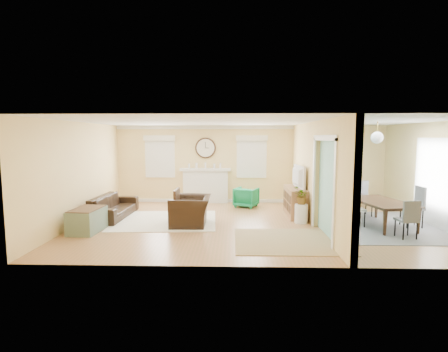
{
  "coord_description": "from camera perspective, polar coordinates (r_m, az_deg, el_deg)",
  "views": [
    {
      "loc": [
        -0.53,
        -8.79,
        2.22
      ],
      "look_at": [
        -0.8,
        0.3,
        1.2
      ],
      "focal_mm": 28.0,
      "sensor_mm": 36.0,
      "label": 1
    }
  ],
  "objects": [
    {
      "name": "dining_chair_n",
      "position": [
        10.57,
        21.8,
        -3.0
      ],
      "size": [
        0.48,
        0.48,
        0.98
      ],
      "color": "slate",
      "rests_on": "floor"
    },
    {
      "name": "wall_right",
      "position": [
        10.17,
        31.34,
        0.27
      ],
      "size": [
        0.02,
        6.0,
        2.6
      ],
      "primitive_type": "cube",
      "color": "#E9C07E",
      "rests_on": "ground"
    },
    {
      "name": "dining_chair_e",
      "position": [
        9.78,
        28.35,
        -3.92
      ],
      "size": [
        0.45,
        0.45,
        1.01
      ],
      "color": "slate",
      "rests_on": "floor"
    },
    {
      "name": "rug_jute",
      "position": [
        7.72,
        10.69,
        -10.36
      ],
      "size": [
        2.35,
        1.93,
        0.01
      ],
      "primitive_type": "cube",
      "rotation": [
        0.0,
        0.0,
        0.0
      ],
      "color": "tan",
      "rests_on": "floor"
    },
    {
      "name": "fireplace",
      "position": [
        11.82,
        -3.03,
        -1.5
      ],
      "size": [
        1.7,
        0.3,
        1.17
      ],
      "color": "white",
      "rests_on": "ground"
    },
    {
      "name": "dining_chair_w",
      "position": [
        9.3,
        20.79,
        -4.49
      ],
      "size": [
        0.41,
        0.41,
        0.9
      ],
      "color": "white",
      "rests_on": "floor"
    },
    {
      "name": "french_doors",
      "position": [
        10.17,
        31.05,
        -0.85
      ],
      "size": [
        0.06,
        1.7,
        2.2
      ],
      "color": "white",
      "rests_on": "ground"
    },
    {
      "name": "trunk",
      "position": [
        8.85,
        -21.43,
        -6.72
      ],
      "size": [
        0.65,
        1.01,
        0.56
      ],
      "color": "slate",
      "rests_on": "floor"
    },
    {
      "name": "floor",
      "position": [
        9.08,
        5.04,
        -7.78
      ],
      "size": [
        9.0,
        9.0,
        0.0
      ],
      "primitive_type": "plane",
      "color": "olive",
      "rests_on": "ground"
    },
    {
      "name": "wall_back",
      "position": [
        11.84,
        4.26,
        1.92
      ],
      "size": [
        9.0,
        0.02,
        2.6
      ],
      "primitive_type": "cube",
      "color": "#E9C07E",
      "rests_on": "ground"
    },
    {
      "name": "wall_clock",
      "position": [
        11.8,
        -3.03,
        4.59
      ],
      "size": [
        0.7,
        0.07,
        0.7
      ],
      "color": "#422A17",
      "rests_on": "wall_back"
    },
    {
      "name": "window_left",
      "position": [
        12.02,
        -10.43,
        3.62
      ],
      "size": [
        1.05,
        0.13,
        1.42
      ],
      "color": "white",
      "rests_on": "wall_back"
    },
    {
      "name": "potted_plant",
      "position": [
        9.2,
        12.55,
        -3.16
      ],
      "size": [
        0.53,
        0.54,
        0.45
      ],
      "primitive_type": "imported",
      "rotation": [
        0.0,
        0.0,
        4.02
      ],
      "color": "#337F33",
      "rests_on": "garden_stool"
    },
    {
      "name": "window_right",
      "position": [
        11.77,
        4.53,
        3.64
      ],
      "size": [
        1.05,
        0.13,
        1.42
      ],
      "color": "white",
      "rests_on": "wall_back"
    },
    {
      "name": "wall_front",
      "position": [
        5.88,
        6.87,
        -2.64
      ],
      "size": [
        9.0,
        0.02,
        2.6
      ],
      "primitive_type": "cube",
      "color": "#E9C07E",
      "rests_on": "ground"
    },
    {
      "name": "dining_table",
      "position": [
        9.6,
        24.33,
        -5.58
      ],
      "size": [
        1.34,
        1.98,
        0.64
      ],
      "primitive_type": "imported",
      "rotation": [
        0.0,
        0.0,
        1.76
      ],
      "color": "#422A17",
      "rests_on": "floor"
    },
    {
      "name": "garden_stool",
      "position": [
        9.29,
        12.48,
        -6.03
      ],
      "size": [
        0.33,
        0.33,
        0.49
      ],
      "primitive_type": "cylinder",
      "color": "white",
      "rests_on": "floor"
    },
    {
      "name": "sofa",
      "position": [
        10.18,
        -17.66,
        -4.75
      ],
      "size": [
        0.86,
        2.11,
        0.61
      ],
      "primitive_type": "imported",
      "rotation": [
        0.0,
        0.0,
        1.55
      ],
      "color": "black",
      "rests_on": "floor"
    },
    {
      "name": "pendant",
      "position": [
        9.47,
        23.71,
        5.75
      ],
      "size": [
        0.3,
        0.3,
        0.55
      ],
      "color": "gold",
      "rests_on": "ceiling"
    },
    {
      "name": "rug_cream",
      "position": [
        9.5,
        -9.55,
        -7.16
      ],
      "size": [
        2.79,
        2.45,
        0.01
      ],
      "primitive_type": "cube",
      "rotation": [
        0.0,
        0.0,
        0.06
      ],
      "color": "#F4EBCD",
      "rests_on": "floor"
    },
    {
      "name": "rug_grey",
      "position": [
        9.67,
        24.25,
        -7.41
      ],
      "size": [
        2.6,
        3.24,
        0.01
      ],
      "primitive_type": "cube",
      "color": "slate",
      "rests_on": "floor"
    },
    {
      "name": "ceiling",
      "position": [
        8.81,
        5.21,
        8.85
      ],
      "size": [
        9.0,
        6.0,
        0.02
      ],
      "primitive_type": "cube",
      "color": "white",
      "rests_on": "wall_back"
    },
    {
      "name": "dining_chair_s",
      "position": [
        8.65,
        27.65,
        -5.77
      ],
      "size": [
        0.43,
        0.43,
        0.86
      ],
      "color": "slate",
      "rests_on": "floor"
    },
    {
      "name": "credenza",
      "position": [
        10.12,
        11.59,
        -4.1
      ],
      "size": [
        0.5,
        1.46,
        0.8
      ],
      "color": "#9A6B45",
      "rests_on": "floor"
    },
    {
      "name": "partition",
      "position": [
        9.34,
        14.32,
        0.9
      ],
      "size": [
        0.17,
        6.0,
        2.6
      ],
      "color": "#E9C07E",
      "rests_on": "ground"
    },
    {
      "name": "wall_left",
      "position": [
        9.69,
        -22.51,
        0.46
      ],
      "size": [
        0.02,
        6.0,
        2.6
      ],
      "primitive_type": "cube",
      "color": "#E9C07E",
      "rests_on": "ground"
    },
    {
      "name": "eames_chair",
      "position": [
        8.89,
        -5.45,
        -5.67
      ],
      "size": [
        1.0,
        1.14,
        0.73
      ],
      "primitive_type": "imported",
      "rotation": [
        0.0,
        0.0,
        -1.56
      ],
      "color": "black",
      "rests_on": "floor"
    },
    {
      "name": "tv",
      "position": [
        10.01,
        11.58,
        -0.07
      ],
      "size": [
        0.23,
        1.1,
        0.63
      ],
      "primitive_type": "imported",
      "rotation": [
        0.0,
        0.0,
        1.65
      ],
      "color": "black",
      "rests_on": "credenza"
    },
    {
      "name": "green_chair",
      "position": [
        11.15,
        3.66,
        -3.48
      ],
      "size": [
        0.88,
        0.89,
        0.62
      ],
      "primitive_type": "imported",
      "rotation": [
        0.0,
        0.0,
        2.74
      ],
      "color": "#0A7C43",
      "rests_on": "floor"
    }
  ]
}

